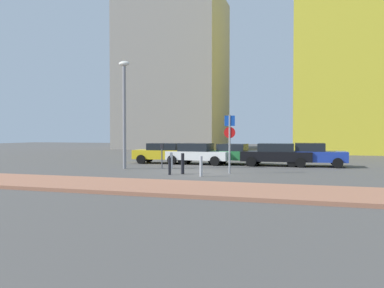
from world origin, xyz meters
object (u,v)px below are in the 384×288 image
object	(u,v)px
traffic_bollard_edge	(201,166)
traffic_bollard_near	(171,160)
parking_sign_post	(230,137)
street_lamp	(124,105)
parked_car_blue	(313,154)
parked_car_white	(197,153)
traffic_bollard_far	(170,166)
parking_meter	(162,153)
parked_car_black	(276,154)
traffic_bollard_mid	(183,164)
parked_car_yellow	(165,153)
parked_car_green	(235,154)

from	to	relation	value
traffic_bollard_edge	traffic_bollard_near	bearing A→B (deg)	128.08
parking_sign_post	street_lamp	xyz separation A→B (m)	(-6.61, 0.78, 1.89)
parked_car_blue	traffic_bollard_near	size ratio (longest dim) A/B	4.13
parked_car_white	traffic_bollard_far	distance (m)	7.09
parking_meter	street_lamp	world-z (taller)	street_lamp
street_lamp	traffic_bollard_far	size ratio (longest dim) A/B	7.18
parked_car_white	traffic_bollard_edge	bearing A→B (deg)	-72.20
traffic_bollard_far	parked_car_white	bearing A→B (deg)	94.80
parking_meter	traffic_bollard_near	size ratio (longest dim) A/B	1.53
parked_car_white	parked_car_blue	distance (m)	7.73
parked_car_black	traffic_bollard_near	distance (m)	7.06
parking_meter	traffic_bollard_mid	xyz separation A→B (m)	(2.17, -2.52, -0.42)
traffic_bollard_near	traffic_bollard_far	size ratio (longest dim) A/B	1.08
traffic_bollard_edge	parked_car_yellow	bearing A→B (deg)	122.85
parked_car_yellow	parking_sign_post	xyz separation A→B (m)	(5.84, -5.51, 1.21)
parked_car_yellow	parked_car_white	size ratio (longest dim) A/B	0.98
parking_sign_post	traffic_bollard_edge	bearing A→B (deg)	-118.61
parked_car_green	street_lamp	world-z (taller)	street_lamp
street_lamp	parked_car_green	bearing A→B (deg)	43.55
parked_car_green	parked_car_black	xyz separation A→B (m)	(2.87, -0.59, 0.04)
traffic_bollard_near	parked_car_black	bearing A→B (deg)	32.39
street_lamp	traffic_bollard_mid	world-z (taller)	street_lamp
parked_car_blue	traffic_bollard_edge	bearing A→B (deg)	-124.59
parked_car_white	parked_car_black	xyz separation A→B (m)	(5.39, 0.15, 0.02)
traffic_bollard_mid	traffic_bollard_edge	world-z (taller)	traffic_bollard_mid
street_lamp	traffic_bollard_near	world-z (taller)	street_lamp
traffic_bollard_mid	traffic_bollard_far	bearing A→B (deg)	-129.85
parking_sign_post	traffic_bollard_mid	size ratio (longest dim) A/B	2.85
parking_meter	parked_car_white	bearing A→B (deg)	74.74
parked_car_black	traffic_bollard_mid	xyz separation A→B (m)	(-4.29, -6.60, -0.23)
traffic_bollard_near	traffic_bollard_far	xyz separation A→B (m)	(1.16, -3.43, -0.04)
traffic_bollard_mid	parked_car_black	bearing A→B (deg)	56.98
parked_car_white	parked_car_black	size ratio (longest dim) A/B	1.01
parked_car_blue	parking_sign_post	xyz separation A→B (m)	(-4.31, -5.85, 1.18)
parked_car_blue	traffic_bollard_edge	xyz separation A→B (m)	(-5.35, -7.76, -0.27)
traffic_bollard_mid	traffic_bollard_near	bearing A→B (deg)	120.64
parked_car_yellow	traffic_bollard_edge	bearing A→B (deg)	-57.15
parked_car_white	traffic_bollard_edge	size ratio (longest dim) A/B	4.58
parking_sign_post	traffic_bollard_edge	xyz separation A→B (m)	(-1.05, -1.92, -1.46)
parked_car_green	traffic_bollard_near	size ratio (longest dim) A/B	4.21
parked_car_blue	traffic_bollard_mid	distance (m)	9.52
street_lamp	traffic_bollard_near	distance (m)	4.39
parking_meter	traffic_bollard_far	xyz separation A→B (m)	(1.67, -3.12, -0.51)
parked_car_yellow	parking_meter	world-z (taller)	parking_meter
parked_car_blue	traffic_bollard_near	xyz separation A→B (m)	(-8.29, -4.01, -0.29)
parked_car_white	street_lamp	world-z (taller)	street_lamp
traffic_bollard_edge	parked_car_white	bearing A→B (deg)	107.80
parked_car_black	parked_car_white	bearing A→B (deg)	-178.37
parking_sign_post	traffic_bollard_near	size ratio (longest dim) A/B	3.19
parked_car_yellow	parked_car_white	xyz separation A→B (m)	(2.43, -0.05, -0.00)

